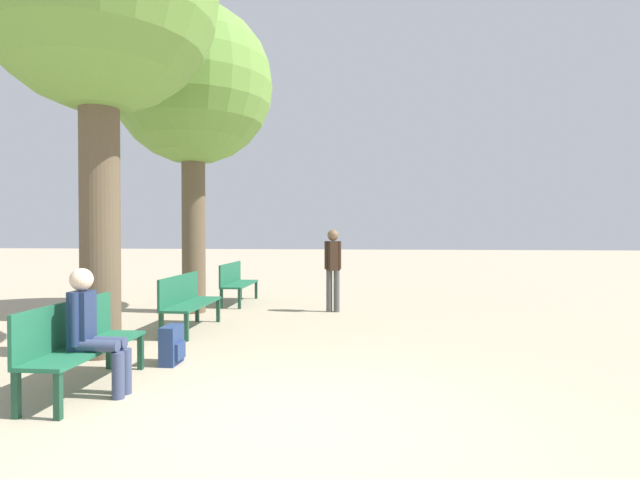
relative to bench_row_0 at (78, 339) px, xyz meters
name	(u,v)px	position (x,y,z in m)	size (l,w,h in m)	color
ground_plane	(271,423)	(2.18, -0.69, -0.53)	(80.00, 80.00, 0.00)	tan
bench_row_0	(78,339)	(0.00, 0.00, 0.00)	(0.48, 1.70, 0.93)	#1E6042
bench_row_1	(187,299)	(0.00, 3.14, 0.00)	(0.48, 1.70, 0.93)	#1E6042
bench_row_2	(236,280)	(0.00, 6.28, 0.00)	(0.48, 1.70, 0.93)	#1E6042
tree_row_1	(193,88)	(-0.52, 4.96, 4.05)	(3.23, 3.23, 6.26)	brown
person_seated	(93,328)	(0.24, -0.14, 0.15)	(0.60, 0.34, 1.29)	#384260
backpack	(172,345)	(0.58, 1.08, -0.30)	(0.23, 0.38, 0.48)	navy
pedestrian_near	(333,265)	(2.31, 5.28, 0.43)	(0.34, 0.29, 1.69)	#4C4C4C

